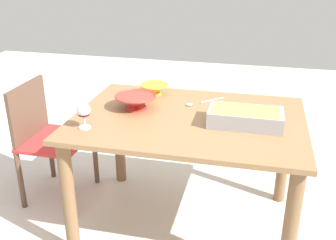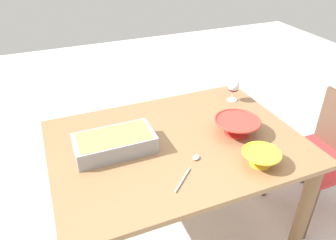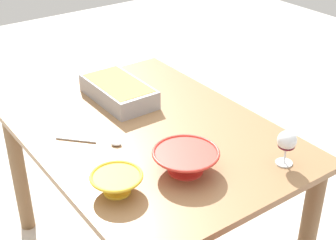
# 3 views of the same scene
# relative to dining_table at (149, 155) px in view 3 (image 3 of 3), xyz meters

# --- Properties ---
(dining_table) EXTENTS (1.31, 0.96, 0.75)m
(dining_table) POSITION_rel_dining_table_xyz_m (0.00, 0.00, 0.00)
(dining_table) COLOR olive
(dining_table) RESTS_ON ground_plane
(wine_glass) EXTENTS (0.07, 0.07, 0.14)m
(wine_glass) POSITION_rel_dining_table_xyz_m (-0.52, -0.28, 0.22)
(wine_glass) COLOR white
(wine_glass) RESTS_ON dining_table
(casserole_dish) EXTENTS (0.40, 0.21, 0.09)m
(casserole_dish) POSITION_rel_dining_table_xyz_m (0.32, -0.04, 0.18)
(casserole_dish) COLOR #99999E
(casserole_dish) RESTS_ON dining_table
(mixing_bowl) EXTENTS (0.25, 0.25, 0.09)m
(mixing_bowl) POSITION_rel_dining_table_xyz_m (-0.33, 0.06, 0.18)
(mixing_bowl) COLOR red
(mixing_bowl) RESTS_ON dining_table
(small_bowl) EXTENTS (0.19, 0.19, 0.07)m
(small_bowl) POSITION_rel_dining_table_xyz_m (-0.29, 0.33, 0.17)
(small_bowl) COLOR yellow
(small_bowl) RESTS_ON dining_table
(serving_spoon) EXTENTS (0.22, 0.21, 0.01)m
(serving_spoon) POSITION_rel_dining_table_xyz_m (0.02, 0.22, 0.14)
(serving_spoon) COLOR silver
(serving_spoon) RESTS_ON dining_table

